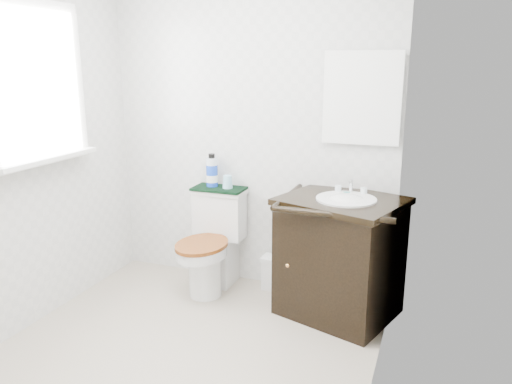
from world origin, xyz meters
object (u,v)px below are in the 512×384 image
Objects in this scene: trash_bin at (274,272)px; cup at (228,182)px; toilet at (213,246)px; mouthwash_bottle at (212,171)px; vanity at (340,254)px.

cup is (-0.37, -0.00, 0.68)m from trash_bin.
cup is (0.07, 0.13, 0.48)m from toilet.
toilet is at bearing -163.68° from trash_bin.
mouthwash_bottle reaches higher than toilet.
toilet is at bearing -64.91° from mouthwash_bottle.
cup is at bearing 61.96° from toilet.
toilet is at bearing 176.06° from vanity.
mouthwash_bottle reaches higher than cup.
toilet is at bearing -118.04° from cup.
toilet is 0.50m from cup.
trash_bin is 2.66× the size of cup.
cup is at bearing 167.86° from vanity.
vanity is 9.43× the size of cup.
toilet is 0.50m from trash_bin.
trash_bin is 0.90m from mouthwash_bottle.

